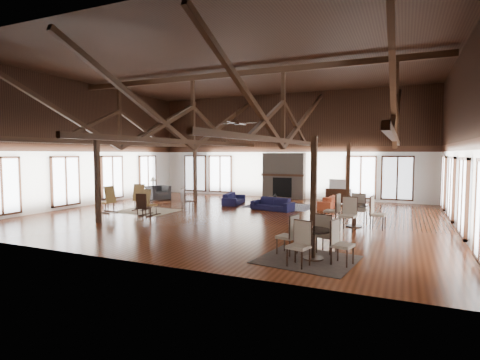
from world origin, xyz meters
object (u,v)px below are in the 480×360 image
at_px(cafe_table_near, 313,239).
at_px(armchair, 158,193).
at_px(coffee_table, 276,199).
at_px(cafe_table_far, 354,211).
at_px(sofa_navy_left, 234,199).
at_px(sofa_orange, 327,202).
at_px(sofa_navy_front, 272,204).
at_px(tv_console, 338,195).

bearing_deg(cafe_table_near, armchair, 141.82).
xyz_separation_m(coffee_table, cafe_table_far, (4.12, -3.74, 0.17)).
distance_m(sofa_navy_left, coffee_table, 2.23).
distance_m(sofa_orange, coffee_table, 2.41).
relative_size(coffee_table, armchair, 1.08).
distance_m(sofa_navy_front, sofa_navy_left, 2.73).
bearing_deg(tv_console, sofa_navy_left, -142.98).
height_order(sofa_navy_left, coffee_table, sofa_navy_left).
xyz_separation_m(sofa_navy_front, sofa_orange, (2.14, 1.60, 0.01)).
bearing_deg(tv_console, sofa_orange, -90.98).
xyz_separation_m(coffee_table, tv_console, (2.43, 3.48, -0.05)).
bearing_deg(armchair, sofa_navy_left, -63.73).
bearing_deg(coffee_table, cafe_table_far, -23.92).
bearing_deg(coffee_table, sofa_navy_left, -160.85).
bearing_deg(sofa_navy_front, sofa_navy_left, 166.23).
relative_size(sofa_navy_left, sofa_orange, 0.97).
bearing_deg(cafe_table_far, sofa_orange, 112.75).
distance_m(sofa_navy_left, tv_console, 5.84).
bearing_deg(sofa_navy_left, cafe_table_far, -129.35).
xyz_separation_m(sofa_orange, coffee_table, (-2.38, -0.40, 0.09)).
relative_size(sofa_orange, coffee_table, 1.58).
bearing_deg(armchair, cafe_table_far, -81.63).
bearing_deg(tv_console, cafe_table_near, -83.79).
distance_m(armchair, tv_console, 10.00).
distance_m(sofa_orange, cafe_table_near, 8.85).
relative_size(sofa_navy_left, tv_console, 1.45).
relative_size(sofa_navy_left, cafe_table_near, 0.96).
height_order(sofa_navy_front, armchair, armchair).
bearing_deg(armchair, sofa_navy_front, -72.60).
bearing_deg(sofa_navy_front, tv_console, 76.55).
height_order(sofa_navy_left, sofa_orange, sofa_orange).
distance_m(sofa_navy_left, armchair, 4.73).
distance_m(armchair, cafe_table_far, 11.71).
xyz_separation_m(sofa_navy_left, cafe_table_near, (5.95, -8.31, 0.23)).
relative_size(sofa_navy_left, cafe_table_far, 0.89).
relative_size(sofa_orange, cafe_table_near, 1.00).
height_order(cafe_table_near, cafe_table_far, cafe_table_far).
bearing_deg(sofa_navy_left, tv_console, -62.00).
xyz_separation_m(sofa_orange, cafe_table_far, (1.74, -4.15, 0.26)).
distance_m(sofa_navy_left, sofa_orange, 4.63).
bearing_deg(sofa_navy_left, armchair, 79.96).
height_order(sofa_navy_left, cafe_table_far, cafe_table_far).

